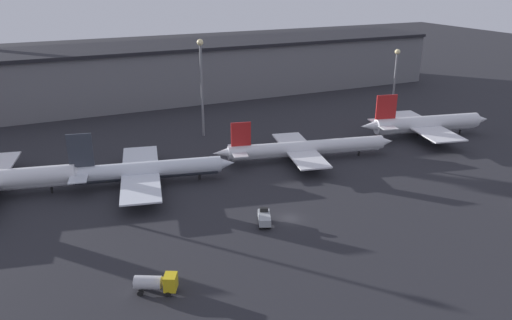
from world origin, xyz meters
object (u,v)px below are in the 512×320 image
object	(u,v)px
airplane_1	(145,171)
service_vehicle_1	(156,283)
airplane_2	(305,148)
airplane_3	(426,124)
service_vehicle_0	(264,218)

from	to	relation	value
airplane_1	service_vehicle_1	bearing A→B (deg)	-88.77
airplane_2	airplane_1	bearing A→B (deg)	-169.90
airplane_3	airplane_2	bearing A→B (deg)	-165.20
airplane_2	service_vehicle_0	distance (m)	36.59
airplane_1	service_vehicle_0	bearing A→B (deg)	-48.38
airplane_2	service_vehicle_1	world-z (taller)	airplane_2
airplane_1	service_vehicle_0	world-z (taller)	airplane_1
airplane_1	airplane_3	distance (m)	81.86
service_vehicle_1	airplane_1	bearing A→B (deg)	106.02
airplane_2	service_vehicle_0	size ratio (longest dim) A/B	8.53
airplane_2	airplane_3	size ratio (longest dim) A/B	1.18
airplane_1	airplane_2	size ratio (longest dim) A/B	0.85
airplane_1	service_vehicle_1	distance (m)	42.06
airplane_1	airplane_3	size ratio (longest dim) A/B	1.00
airplane_1	service_vehicle_1	size ratio (longest dim) A/B	6.04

